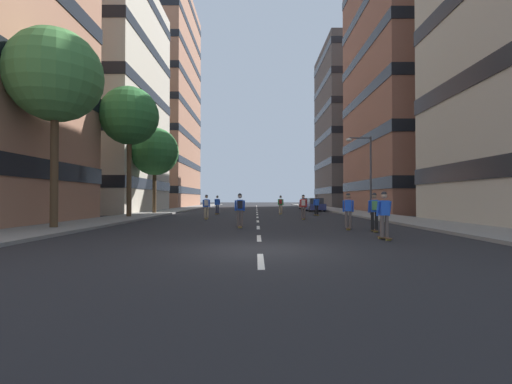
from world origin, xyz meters
name	(u,v)px	position (x,y,z in m)	size (l,w,h in m)	color
ground_plane	(256,212)	(0.00, 29.70, 0.00)	(178.17, 178.17, 0.00)	black
sidewalk_left	(175,210)	(-9.79, 33.41, 0.07)	(3.58, 81.66, 0.14)	gray
sidewalk_right	(336,210)	(9.79, 33.41, 0.07)	(3.58, 81.66, 0.14)	gray
lane_markings	(256,211)	(0.00, 30.50, 0.00)	(0.16, 67.20, 0.01)	silver
building_left_mid	(76,98)	(-19.80, 28.93, 12.55)	(16.56, 16.48, 24.92)	#BCB29E
building_left_far	(144,101)	(-19.80, 53.24, 18.72)	(16.56, 21.32, 37.27)	#9E6B51
building_right_mid	(435,79)	(19.80, 28.93, 14.72)	(16.56, 17.62, 29.25)	brown
building_right_far	(367,127)	(19.80, 53.24, 14.08)	(16.56, 16.59, 27.98)	#4C4744
parked_car_near	(314,205)	(6.80, 31.60, 0.70)	(1.82, 4.40, 1.52)	navy
parked_car_mid	(306,204)	(6.80, 38.19, 0.70)	(1.82, 4.40, 1.52)	silver
street_tree_near	(153,152)	(-9.79, 23.70, 5.95)	(4.53, 4.53, 8.10)	#4C3823
street_tree_mid	(54,76)	(-9.79, 6.53, 7.41)	(4.44, 4.44, 9.53)	#4C3823
street_tree_far	(128,116)	(-9.79, 16.78, 7.78)	(4.42, 4.42, 9.89)	#4C3823
streetlamp_right	(365,167)	(9.07, 19.31, 4.14)	(2.13, 0.30, 6.50)	#3F3F44
skater_0	(239,208)	(-0.95, 7.95, 1.02)	(0.55, 0.91, 1.78)	brown
skater_1	(302,205)	(3.26, 15.05, 1.02)	(0.55, 0.91, 1.78)	brown
skater_2	(280,203)	(2.22, 23.49, 1.02)	(0.56, 0.92, 1.78)	brown
skater_3	(216,204)	(-3.78, 23.48, 0.98)	(0.56, 0.92, 1.78)	brown
skater_4	(383,213)	(4.60, 2.50, 0.98)	(0.55, 0.91, 1.78)	brown
skater_5	(373,209)	(5.24, 5.57, 1.02)	(0.56, 0.92, 1.78)	brown
skater_6	(205,205)	(-3.70, 15.35, 1.02)	(0.54, 0.91, 1.78)	brown
skater_7	(347,209)	(4.35, 6.74, 0.98)	(0.57, 0.92, 1.78)	brown
skater_8	(315,204)	(5.16, 20.83, 0.98)	(0.57, 0.92, 1.78)	brown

